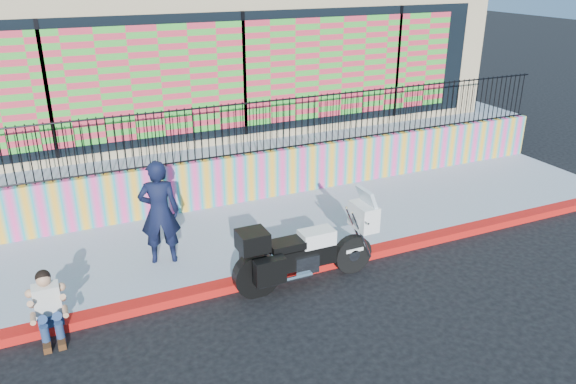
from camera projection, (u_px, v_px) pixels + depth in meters
ground at (326, 266)px, 10.44m from camera, size 90.00×90.00×0.00m
red_curb at (326, 263)px, 10.41m from camera, size 16.00×0.30×0.15m
sidewalk at (289, 227)px, 11.80m from camera, size 16.00×3.00×0.15m
mural_wall at (260, 175)px, 12.91m from camera, size 16.00×0.20×1.10m
metal_fence at (259, 127)px, 12.47m from camera, size 15.80×0.04×1.20m
elevated_platform at (198, 124)px, 17.23m from camera, size 16.00×10.00×1.25m
storefront_building at (195, 37)px, 16.04m from camera, size 14.00×8.06×4.00m
police_motorcycle at (304, 249)px, 9.64m from camera, size 2.58×0.85×1.61m
police_officer at (159, 212)px, 9.98m from camera, size 0.80×0.63×1.95m
seated_man at (49, 313)px, 8.29m from camera, size 0.54×0.71×1.06m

